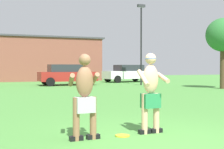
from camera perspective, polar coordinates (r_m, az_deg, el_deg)
The scene contains 9 objects.
ground_plane at distance 6.28m, azimuth 8.23°, elevation -11.58°, with size 80.00×80.00×0.00m, color #4C8E3D.
player_with_cap at distance 6.69m, azimuth 7.03°, elevation -2.63°, with size 0.65×0.60×1.71m.
player_in_gray at distance 6.09m, azimuth -4.99°, elevation -3.66°, with size 0.64×0.59×1.66m.
frisbee at distance 6.50m, azimuth 1.90°, elevation -11.00°, with size 0.30×0.30×0.03m, color yellow.
car_white_near_post at distance 28.98m, azimuth 2.81°, elevation 0.26°, with size 4.48×2.44×1.58m.
car_red_far_end at distance 24.22m, azimuth -8.17°, elevation 0.02°, with size 4.33×2.08×1.58m.
lamp_post at distance 24.44m, azimuth 5.31°, elevation 6.91°, with size 0.60×0.24×6.18m.
outbuilding_behind_lot at distance 33.98m, azimuth -13.52°, elevation 2.72°, with size 12.74×6.98×4.40m.
tree_right_field at distance 21.41m, azimuth 19.48°, elevation 6.61°, with size 2.19×2.19×4.52m.
Camera 1 is at (-3.06, -5.30, 1.41)m, focal length 50.49 mm.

